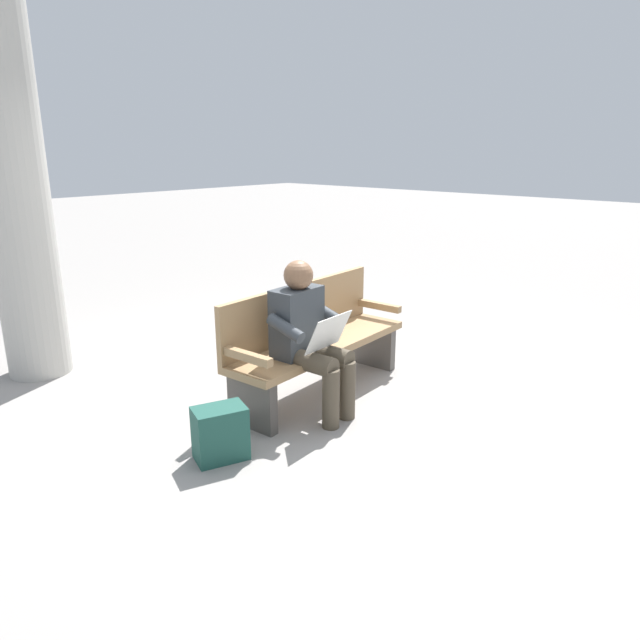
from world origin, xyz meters
The scene contains 5 objects.
ground_plane centered at (0.00, 0.00, 0.00)m, with size 40.00×40.00×0.00m, color gray.
bench_near centered at (0.00, -0.07, 0.46)m, with size 1.82×0.58×0.90m.
person_seated centered at (0.34, 0.18, 0.63)m, with size 0.59×0.59×1.18m.
backpack centered at (1.23, 0.21, 0.18)m, with size 0.39×0.35×0.36m.
support_pillar centered at (1.33, -2.22, 1.97)m, with size 0.53×0.53×3.93m, color #B2AFA8.
Camera 1 is at (3.38, 2.98, 1.98)m, focal length 32.84 mm.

